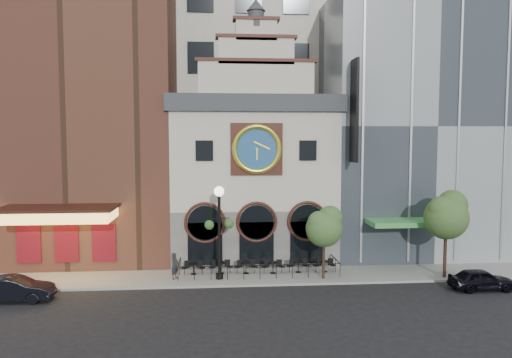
{
  "coord_description": "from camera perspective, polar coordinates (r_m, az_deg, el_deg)",
  "views": [
    {
      "loc": [
        -2.88,
        -30.5,
        9.26
      ],
      "look_at": [
        0.13,
        6.0,
        6.3
      ],
      "focal_mm": 35.0,
      "sensor_mm": 36.0,
      "label": 1
    }
  ],
  "objects": [
    {
      "name": "ground",
      "position": [
        32.0,
        0.67,
        -12.2
      ],
      "size": [
        120.0,
        120.0,
        0.0
      ],
      "primitive_type": "plane",
      "color": "black",
      "rests_on": "ground"
    },
    {
      "name": "sidewalk",
      "position": [
        34.37,
        0.27,
        -10.87
      ],
      "size": [
        44.0,
        5.0,
        0.15
      ],
      "primitive_type": "cube",
      "color": "gray",
      "rests_on": "ground"
    },
    {
      "name": "clock_building",
      "position": [
        38.52,
        -0.41,
        0.8
      ],
      "size": [
        12.6,
        8.78,
        18.65
      ],
      "color": "#605E5B",
      "rests_on": "ground"
    },
    {
      "name": "theater_building",
      "position": [
        41.84,
        -18.94,
        8.96
      ],
      "size": [
        14.0,
        15.6,
        25.0
      ],
      "color": "brown",
      "rests_on": "ground"
    },
    {
      "name": "retail_building",
      "position": [
        43.5,
        16.77,
        5.59
      ],
      "size": [
        14.0,
        14.4,
        20.0
      ],
      "color": "gray",
      "rests_on": "ground"
    },
    {
      "name": "office_tower",
      "position": [
        51.71,
        -1.48,
        16.61
      ],
      "size": [
        20.0,
        16.0,
        40.0
      ],
      "primitive_type": "cube",
      "color": "beige",
      "rests_on": "ground"
    },
    {
      "name": "cafe_railing",
      "position": [
        34.24,
        0.27,
        -10.03
      ],
      "size": [
        10.6,
        2.6,
        0.9
      ],
      "primitive_type": null,
      "color": "black",
      "rests_on": "sidewalk"
    },
    {
      "name": "bistro_0",
      "position": [
        34.31,
        -7.16,
        -10.01
      ],
      "size": [
        1.58,
        0.68,
        0.9
      ],
      "color": "black",
      "rests_on": "sidewalk"
    },
    {
      "name": "bistro_1",
      "position": [
        34.35,
        -4.0,
        -9.97
      ],
      "size": [
        1.58,
        0.68,
        0.9
      ],
      "color": "black",
      "rests_on": "sidewalk"
    },
    {
      "name": "bistro_2",
      "position": [
        34.24,
        -1.15,
        -10.0
      ],
      "size": [
        1.58,
        0.68,
        0.9
      ],
      "color": "black",
      "rests_on": "sidewalk"
    },
    {
      "name": "bistro_3",
      "position": [
        34.31,
        1.95,
        -9.98
      ],
      "size": [
        1.58,
        0.68,
        0.9
      ],
      "color": "black",
      "rests_on": "sidewalk"
    },
    {
      "name": "bistro_4",
      "position": [
        34.64,
        4.84,
        -9.85
      ],
      "size": [
        1.58,
        0.68,
        0.9
      ],
      "color": "black",
      "rests_on": "sidewalk"
    },
    {
      "name": "bistro_5",
      "position": [
        34.95,
        7.84,
        -9.75
      ],
      "size": [
        1.58,
        0.68,
        0.9
      ],
      "color": "black",
      "rests_on": "sidewalk"
    },
    {
      "name": "car_right",
      "position": [
        34.06,
        24.35,
        -10.42
      ],
      "size": [
        3.89,
        1.57,
        1.32
      ],
      "primitive_type": "imported",
      "rotation": [
        0.0,
        0.0,
        1.57
      ],
      "color": "black",
      "rests_on": "ground"
    },
    {
      "name": "car_left",
      "position": [
        32.18,
        -25.9,
        -11.25
      ],
      "size": [
        4.35,
        1.53,
        1.43
      ],
      "primitive_type": "imported",
      "rotation": [
        0.0,
        0.0,
        1.57
      ],
      "color": "black",
      "rests_on": "ground"
    },
    {
      "name": "pedestrian",
      "position": [
        33.35,
        -9.26,
        -9.76
      ],
      "size": [
        0.64,
        0.74,
        1.71
      ],
      "primitive_type": "imported",
      "rotation": [
        0.0,
        0.0,
        1.12
      ],
      "color": "#222227",
      "rests_on": "sidewalk"
    },
    {
      "name": "lamppost",
      "position": [
        32.4,
        -4.22,
        -4.91
      ],
      "size": [
        1.9,
        0.95,
        6.07
      ],
      "rotation": [
        0.0,
        0.0,
        0.25
      ],
      "color": "black",
      "rests_on": "sidewalk"
    },
    {
      "name": "tree_left",
      "position": [
        32.76,
        7.84,
        -5.31
      ],
      "size": [
        2.47,
        2.38,
        4.75
      ],
      "color": "#382619",
      "rests_on": "sidewalk"
    },
    {
      "name": "tree_right",
      "position": [
        34.98,
        20.96,
        -3.74
      ],
      "size": [
        2.98,
        2.87,
        5.74
      ],
      "color": "#382619",
      "rests_on": "sidewalk"
    }
  ]
}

